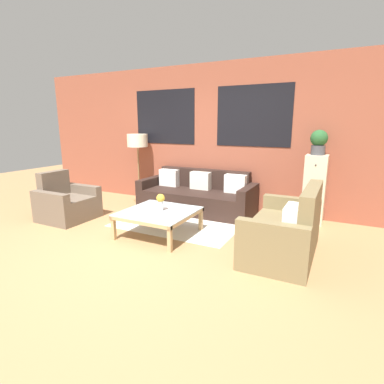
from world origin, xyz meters
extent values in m
plane|color=#AD7F51|center=(0.00, 0.00, 0.00)|extent=(16.00, 16.00, 0.00)
cube|color=brown|center=(0.00, 2.44, 1.40)|extent=(8.40, 0.08, 2.80)
cube|color=black|center=(-0.95, 2.39, 1.80)|extent=(1.40, 0.01, 1.10)
cube|color=black|center=(0.95, 2.39, 1.80)|extent=(1.40, 0.01, 1.10)
cube|color=silver|center=(0.09, 1.15, 0.00)|extent=(2.06, 1.46, 0.00)
cube|color=black|center=(0.03, 1.82, 0.20)|extent=(1.90, 0.72, 0.40)
cube|color=black|center=(0.03, 2.26, 0.39)|extent=(1.90, 0.16, 0.78)
cube|color=black|center=(-1.00, 1.90, 0.29)|extent=(0.16, 0.88, 0.58)
cube|color=black|center=(1.06, 1.90, 0.29)|extent=(0.16, 0.88, 0.58)
cube|color=white|center=(-0.69, 2.10, 0.57)|extent=(0.40, 0.16, 0.34)
cube|color=silver|center=(0.03, 2.10, 0.57)|extent=(0.40, 0.16, 0.34)
cube|color=white|center=(0.75, 2.10, 0.57)|extent=(0.40, 0.16, 0.34)
cube|color=olive|center=(1.81, 0.64, 0.21)|extent=(0.64, 1.16, 0.42)
cube|color=olive|center=(2.21, 0.64, 0.46)|extent=(0.16, 1.16, 0.92)
cube|color=olive|center=(1.89, 1.29, 0.31)|extent=(0.80, 0.14, 0.62)
cube|color=olive|center=(1.89, -0.01, 0.31)|extent=(0.80, 0.14, 0.62)
cube|color=white|center=(2.05, 0.28, 0.59)|extent=(0.16, 0.40, 0.34)
cube|color=#6B5B4C|center=(-1.68, 0.42, 0.20)|extent=(0.64, 0.57, 0.40)
cube|color=#6B5B4C|center=(-2.08, 0.42, 0.42)|extent=(0.16, 0.57, 0.84)
cube|color=#6B5B4C|center=(-1.76, 0.07, 0.28)|extent=(0.80, 0.14, 0.56)
cube|color=#6B5B4C|center=(-1.76, 0.78, 0.28)|extent=(0.80, 0.14, 0.56)
cube|color=silver|center=(0.09, 0.51, 0.37)|extent=(1.03, 1.03, 0.01)
cube|color=tan|center=(0.09, 0.02, 0.34)|extent=(1.03, 0.05, 0.05)
cube|color=tan|center=(0.09, 1.00, 0.34)|extent=(1.03, 0.05, 0.05)
cube|color=tan|center=(-0.40, 0.51, 0.34)|extent=(0.05, 1.03, 0.05)
cube|color=tan|center=(0.58, 0.51, 0.34)|extent=(0.05, 1.03, 0.05)
cube|color=tan|center=(-0.39, 0.03, 0.18)|extent=(0.06, 0.05, 0.37)
cube|color=tan|center=(0.57, 0.03, 0.18)|extent=(0.05, 0.05, 0.37)
cube|color=tan|center=(-0.39, 0.98, 0.18)|extent=(0.06, 0.05, 0.37)
cube|color=tan|center=(0.57, 0.98, 0.18)|extent=(0.05, 0.05, 0.37)
cylinder|color=olive|center=(-1.46, 2.09, 0.01)|extent=(0.28, 0.28, 0.02)
cylinder|color=olive|center=(-1.46, 2.09, 0.60)|extent=(0.03, 0.03, 1.16)
cylinder|color=beige|center=(-1.46, 2.09, 1.32)|extent=(0.44, 0.44, 0.27)
cube|color=beige|center=(2.12, 2.18, 0.58)|extent=(0.34, 0.35, 1.16)
sphere|color=#38332D|center=(2.12, 2.00, 1.02)|extent=(0.02, 0.02, 0.02)
sphere|color=#38332D|center=(2.12, 2.00, 0.73)|extent=(0.02, 0.02, 0.02)
sphere|color=#38332D|center=(2.12, 2.00, 0.44)|extent=(0.02, 0.02, 0.02)
sphere|color=#38332D|center=(2.12, 2.00, 0.15)|extent=(0.02, 0.02, 0.02)
cylinder|color=#47474C|center=(2.12, 2.18, 1.24)|extent=(0.22, 0.22, 0.16)
sphere|color=#285B2D|center=(2.12, 2.18, 1.43)|extent=(0.27, 0.27, 0.27)
cylinder|color=silver|center=(0.11, 0.54, 0.45)|extent=(0.08, 0.08, 0.15)
sphere|color=gold|center=(0.11, 0.54, 0.57)|extent=(0.13, 0.13, 0.13)
camera|label=1|loc=(2.50, -3.14, 1.66)|focal=28.00mm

